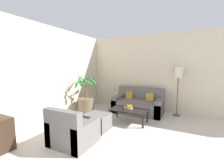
{
  "coord_description": "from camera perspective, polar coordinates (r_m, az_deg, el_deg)",
  "views": [
    {
      "loc": [
        0.24,
        0.63,
        1.61
      ],
      "look_at": [
        -1.99,
        5.04,
        1.0
      ],
      "focal_mm": 24.0,
      "sensor_mm": 36.0,
      "label": 1
    }
  ],
  "objects": [
    {
      "name": "potted_palm",
      "position": [
        5.13,
        -9.91,
        -6.32
      ],
      "size": [
        0.76,
        0.77,
        1.42
      ],
      "color": "brown",
      "rests_on": "ground_plane"
    },
    {
      "name": "coffee_table",
      "position": [
        4.35,
        6.4,
        -10.15
      ],
      "size": [
        1.04,
        0.56,
        0.37
      ],
      "color": "black",
      "rests_on": "ground_plane"
    },
    {
      "name": "wall_back",
      "position": [
        5.42,
        24.29,
        3.66
      ],
      "size": [
        8.02,
        0.06,
        2.7
      ],
      "color": "beige",
      "rests_on": "ground_plane"
    },
    {
      "name": "apple_green",
      "position": [
        4.31,
        6.11,
        -8.49
      ],
      "size": [
        0.08,
        0.08,
        0.08
      ],
      "color": "olive",
      "rests_on": "fruit_bowl"
    },
    {
      "name": "orange_fruit",
      "position": [
        4.37,
        6.98,
        -8.25
      ],
      "size": [
        0.08,
        0.08,
        0.08
      ],
      "color": "orange",
      "rests_on": "fruit_bowl"
    },
    {
      "name": "floor_lamp",
      "position": [
        5.14,
        24.0,
        2.8
      ],
      "size": [
        0.26,
        0.26,
        1.56
      ],
      "color": "brown",
      "rests_on": "ground_plane"
    },
    {
      "name": "wall_left",
      "position": [
        4.22,
        -28.85,
        2.62
      ],
      "size": [
        0.06,
        7.6,
        2.7
      ],
      "color": "beige",
      "rests_on": "ground_plane"
    },
    {
      "name": "ottoman",
      "position": [
        3.91,
        -5.58,
        -14.07
      ],
      "size": [
        0.57,
        0.52,
        0.41
      ],
      "color": "#605B5B",
      "rests_on": "ground_plane"
    },
    {
      "name": "sofa_loveseat",
      "position": [
        5.24,
        9.86,
        -7.71
      ],
      "size": [
        1.64,
        0.81,
        0.84
      ],
      "color": "#605B5B",
      "rests_on": "ground_plane"
    },
    {
      "name": "apple_red",
      "position": [
        4.41,
        5.72,
        -8.12
      ],
      "size": [
        0.08,
        0.08,
        0.08
      ],
      "color": "red",
      "rests_on": "fruit_bowl"
    },
    {
      "name": "armchair",
      "position": [
        3.32,
        -14.76,
        -17.1
      ],
      "size": [
        0.83,
        0.77,
        0.79
      ],
      "color": "#605B5B",
      "rests_on": "ground_plane"
    },
    {
      "name": "fruit_bowl",
      "position": [
        4.39,
        6.28,
        -9.06
      ],
      "size": [
        0.27,
        0.27,
        0.05
      ],
      "color": "#997A4C",
      "rests_on": "coffee_table"
    }
  ]
}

